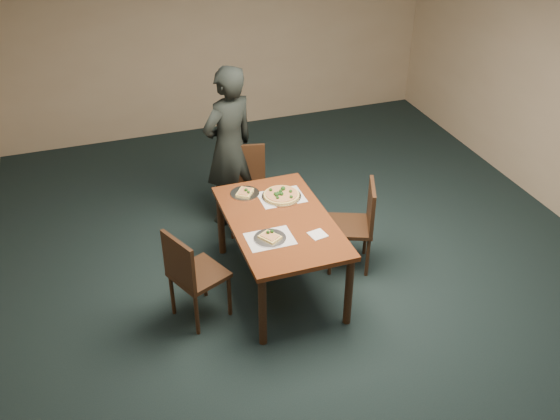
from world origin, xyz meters
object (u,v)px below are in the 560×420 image
object	(u,v)px
chair_far	(247,183)
chair_right	(358,221)
chair_left	(191,272)
slice_plate_near	(270,237)
diner	(229,147)
pizza_pan	(281,195)
dining_table	(280,228)
slice_plate_far	(245,193)

from	to	relation	value
chair_far	chair_right	size ratio (longest dim) A/B	1.00
chair_far	chair_left	distance (m)	1.57
chair_far	slice_plate_near	xyz separation A→B (m)	(-0.18, -1.36, 0.25)
chair_left	diner	size ratio (longest dim) A/B	0.51
chair_left	pizza_pan	xyz separation A→B (m)	(1.01, 0.55, 0.26)
chair_right	slice_plate_near	xyz separation A→B (m)	(-1.00, -0.32, 0.25)
chair_left	chair_right	distance (m)	1.71
dining_table	diner	size ratio (longest dim) A/B	0.85
dining_table	slice_plate_far	world-z (taller)	slice_plate_far
chair_left	chair_right	bearing A→B (deg)	-105.72
chair_right	slice_plate_far	size ratio (longest dim) A/B	3.25
chair_far	dining_table	bearing A→B (deg)	-78.43
chair_left	slice_plate_far	bearing A→B (deg)	-68.37
chair_far	chair_left	bearing A→B (deg)	-112.13
chair_left	pizza_pan	world-z (taller)	chair_left
dining_table	diner	world-z (taller)	diner
chair_far	diner	bearing A→B (deg)	138.97
chair_far	diner	size ratio (longest dim) A/B	0.51
slice_plate_near	slice_plate_far	bearing A→B (deg)	89.62
pizza_pan	slice_plate_far	world-z (taller)	pizza_pan
chair_far	chair_right	bearing A→B (deg)	-40.27
chair_left	chair_far	bearing A→B (deg)	-58.37
dining_table	chair_far	xyz separation A→B (m)	(0.01, 1.11, -0.14)
dining_table	chair_right	world-z (taller)	chair_right
diner	pizza_pan	distance (m)	0.96
pizza_pan	chair_far	bearing A→B (deg)	99.93
pizza_pan	slice_plate_near	bearing A→B (deg)	-117.24
pizza_pan	slice_plate_far	xyz separation A→B (m)	(-0.31, 0.17, -0.01)
dining_table	chair_left	size ratio (longest dim) A/B	1.65
diner	dining_table	bearing A→B (deg)	71.10
diner	slice_plate_far	world-z (taller)	diner
slice_plate_near	diner	bearing A→B (deg)	87.91
chair_right	pizza_pan	bearing A→B (deg)	-91.09
pizza_pan	chair_right	bearing A→B (deg)	-23.36
chair_far	pizza_pan	bearing A→B (deg)	-68.23
dining_table	chair_right	bearing A→B (deg)	4.39
diner	slice_plate_near	bearing A→B (deg)	63.50
diner	pizza_pan	bearing A→B (deg)	81.36
chair_right	slice_plate_near	world-z (taller)	chair_right
dining_table	slice_plate_near	size ratio (longest dim) A/B	5.36
slice_plate_far	pizza_pan	bearing A→B (deg)	-28.96
dining_table	pizza_pan	xyz separation A→B (m)	(0.14, 0.36, 0.12)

